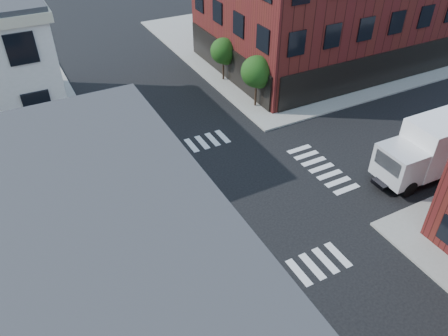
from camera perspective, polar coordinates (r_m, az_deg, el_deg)
name	(u,v)px	position (r m, az deg, el deg)	size (l,w,h in m)	color
ground	(236,198)	(28.61, 1.56, -3.92)	(120.00, 120.00, 0.00)	black
sidewalk_ne	(305,40)	(54.25, 10.54, 16.11)	(30.00, 30.00, 0.15)	gray
tree_near	(257,73)	(37.51, 4.38, 12.25)	(2.69, 2.69, 4.49)	black
tree_far	(224,52)	(42.40, 0.00, 14.89)	(2.43, 2.43, 4.07)	black
signal_pole	(178,281)	(20.32, -5.96, -14.45)	(1.29, 1.24, 4.60)	black
box_truck	(440,145)	(33.07, 26.37, 2.70)	(9.33, 3.00, 4.19)	white
traffic_cone	(193,291)	(23.04, -4.13, -15.74)	(0.48, 0.48, 0.80)	red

